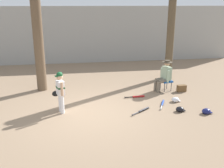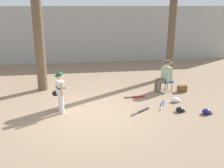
{
  "view_description": "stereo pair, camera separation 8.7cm",
  "coord_description": "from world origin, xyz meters",
  "px_view_note": "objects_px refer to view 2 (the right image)",
  "views": [
    {
      "loc": [
        -0.49,
        -7.41,
        3.27
      ],
      "look_at": [
        0.77,
        0.52,
        0.75
      ],
      "focal_mm": 41.49,
      "sensor_mm": 36.0,
      "label": 1
    },
    {
      "loc": [
        -0.4,
        -7.42,
        3.27
      ],
      "look_at": [
        0.77,
        0.52,
        0.75
      ],
      "focal_mm": 41.49,
      "sensor_mm": 36.0,
      "label": 2
    }
  ],
  "objects_px": {
    "tree_near_player": "(38,26)",
    "bat_red_barrel": "(137,97)",
    "tree_behind_spectator": "(172,25)",
    "batting_helmet_navy": "(206,112)",
    "handbag_beside_stool": "(182,89)",
    "seated_spectator": "(165,75)",
    "young_ballplayer": "(60,89)",
    "batting_helmet_white": "(176,100)",
    "batting_helmet_black": "(180,110)",
    "bat_black_composite": "(142,110)",
    "folding_stool": "(167,82)",
    "bat_blue_youth": "(163,104)"
  },
  "relations": [
    {
      "from": "folding_stool",
      "to": "bat_red_barrel",
      "type": "xyz_separation_m",
      "value": [
        -1.31,
        -0.61,
        -0.33
      ]
    },
    {
      "from": "folding_stool",
      "to": "bat_blue_youth",
      "type": "xyz_separation_m",
      "value": [
        -0.63,
        -1.41,
        -0.33
      ]
    },
    {
      "from": "handbag_beside_stool",
      "to": "bat_black_composite",
      "type": "relative_size",
      "value": 0.49
    },
    {
      "from": "tree_near_player",
      "to": "batting_helmet_white",
      "type": "height_order",
      "value": "tree_near_player"
    },
    {
      "from": "young_ballplayer",
      "to": "folding_stool",
      "type": "height_order",
      "value": "young_ballplayer"
    },
    {
      "from": "bat_red_barrel",
      "to": "batting_helmet_black",
      "type": "height_order",
      "value": "batting_helmet_black"
    },
    {
      "from": "tree_near_player",
      "to": "tree_behind_spectator",
      "type": "distance_m",
      "value": 5.6
    },
    {
      "from": "folding_stool",
      "to": "batting_helmet_white",
      "type": "xyz_separation_m",
      "value": [
        -0.1,
        -1.24,
        -0.29
      ]
    },
    {
      "from": "bat_blue_youth",
      "to": "batting_helmet_navy",
      "type": "height_order",
      "value": "batting_helmet_navy"
    },
    {
      "from": "young_ballplayer",
      "to": "tree_behind_spectator",
      "type": "bearing_deg",
      "value": 34.67
    },
    {
      "from": "tree_behind_spectator",
      "to": "batting_helmet_white",
      "type": "height_order",
      "value": "tree_behind_spectator"
    },
    {
      "from": "batting_helmet_navy",
      "to": "batting_helmet_black",
      "type": "distance_m",
      "value": 0.79
    },
    {
      "from": "tree_behind_spectator",
      "to": "young_ballplayer",
      "type": "relative_size",
      "value": 4.07
    },
    {
      "from": "tree_behind_spectator",
      "to": "seated_spectator",
      "type": "distance_m",
      "value": 2.62
    },
    {
      "from": "tree_near_player",
      "to": "bat_blue_youth",
      "type": "bearing_deg",
      "value": -28.45
    },
    {
      "from": "handbag_beside_stool",
      "to": "seated_spectator",
      "type": "bearing_deg",
      "value": 161.9
    },
    {
      "from": "folding_stool",
      "to": "handbag_beside_stool",
      "type": "bearing_deg",
      "value": -22.9
    },
    {
      "from": "handbag_beside_stool",
      "to": "batting_helmet_black",
      "type": "relative_size",
      "value": 1.13
    },
    {
      "from": "bat_red_barrel",
      "to": "folding_stool",
      "type": "bearing_deg",
      "value": 24.93
    },
    {
      "from": "tree_near_player",
      "to": "bat_red_barrel",
      "type": "relative_size",
      "value": 7.37
    },
    {
      "from": "bat_black_composite",
      "to": "batting_helmet_navy",
      "type": "relative_size",
      "value": 2.19
    },
    {
      "from": "tree_behind_spectator",
      "to": "handbag_beside_stool",
      "type": "bearing_deg",
      "value": -95.54
    },
    {
      "from": "bat_black_composite",
      "to": "bat_red_barrel",
      "type": "bearing_deg",
      "value": 83.89
    },
    {
      "from": "folding_stool",
      "to": "young_ballplayer",
      "type": "bearing_deg",
      "value": -159.15
    },
    {
      "from": "tree_behind_spectator",
      "to": "batting_helmet_navy",
      "type": "distance_m",
      "value": 4.7
    },
    {
      "from": "seated_spectator",
      "to": "bat_red_barrel",
      "type": "height_order",
      "value": "seated_spectator"
    },
    {
      "from": "tree_near_player",
      "to": "handbag_beside_stool",
      "type": "height_order",
      "value": "tree_near_player"
    },
    {
      "from": "batting_helmet_black",
      "to": "bat_red_barrel",
      "type": "bearing_deg",
      "value": 125.1
    },
    {
      "from": "bat_black_composite",
      "to": "tree_behind_spectator",
      "type": "bearing_deg",
      "value": 58.75
    },
    {
      "from": "bat_black_composite",
      "to": "batting_helmet_navy",
      "type": "height_order",
      "value": "batting_helmet_navy"
    },
    {
      "from": "tree_behind_spectator",
      "to": "handbag_beside_stool",
      "type": "height_order",
      "value": "tree_behind_spectator"
    },
    {
      "from": "seated_spectator",
      "to": "bat_red_barrel",
      "type": "bearing_deg",
      "value": -154.18
    },
    {
      "from": "young_ballplayer",
      "to": "tree_near_player",
      "type": "bearing_deg",
      "value": 108.84
    },
    {
      "from": "handbag_beside_stool",
      "to": "bat_red_barrel",
      "type": "bearing_deg",
      "value": -168.68
    },
    {
      "from": "handbag_beside_stool",
      "to": "batting_helmet_black",
      "type": "xyz_separation_m",
      "value": [
        -0.84,
        -1.83,
        -0.06
      ]
    },
    {
      "from": "seated_spectator",
      "to": "batting_helmet_white",
      "type": "bearing_deg",
      "value": -90.12
    },
    {
      "from": "young_ballplayer",
      "to": "batting_helmet_white",
      "type": "height_order",
      "value": "young_ballplayer"
    },
    {
      "from": "tree_near_player",
      "to": "tree_behind_spectator",
      "type": "relative_size",
      "value": 1.03
    },
    {
      "from": "seated_spectator",
      "to": "bat_red_barrel",
      "type": "relative_size",
      "value": 1.61
    },
    {
      "from": "tree_near_player",
      "to": "bat_black_composite",
      "type": "relative_size",
      "value": 7.94
    },
    {
      "from": "tree_behind_spectator",
      "to": "batting_helmet_navy",
      "type": "bearing_deg",
      "value": -94.07
    },
    {
      "from": "batting_helmet_navy",
      "to": "handbag_beside_stool",
      "type": "bearing_deg",
      "value": 87.32
    },
    {
      "from": "batting_helmet_navy",
      "to": "batting_helmet_white",
      "type": "xyz_separation_m",
      "value": [
        -0.55,
        1.11,
        -0.0
      ]
    },
    {
      "from": "young_ballplayer",
      "to": "bat_black_composite",
      "type": "relative_size",
      "value": 1.89
    },
    {
      "from": "tree_near_player",
      "to": "young_ballplayer",
      "type": "xyz_separation_m",
      "value": [
        0.8,
        -2.35,
        -1.73
      ]
    },
    {
      "from": "batting_helmet_navy",
      "to": "bat_black_composite",
      "type": "bearing_deg",
      "value": 165.43
    },
    {
      "from": "seated_spectator",
      "to": "handbag_beside_stool",
      "type": "distance_m",
      "value": 0.85
    },
    {
      "from": "tree_behind_spectator",
      "to": "young_ballplayer",
      "type": "bearing_deg",
      "value": -145.33
    },
    {
      "from": "batting_helmet_black",
      "to": "tree_near_player",
      "type": "bearing_deg",
      "value": 147.18
    },
    {
      "from": "folding_stool",
      "to": "seated_spectator",
      "type": "height_order",
      "value": "seated_spectator"
    }
  ]
}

